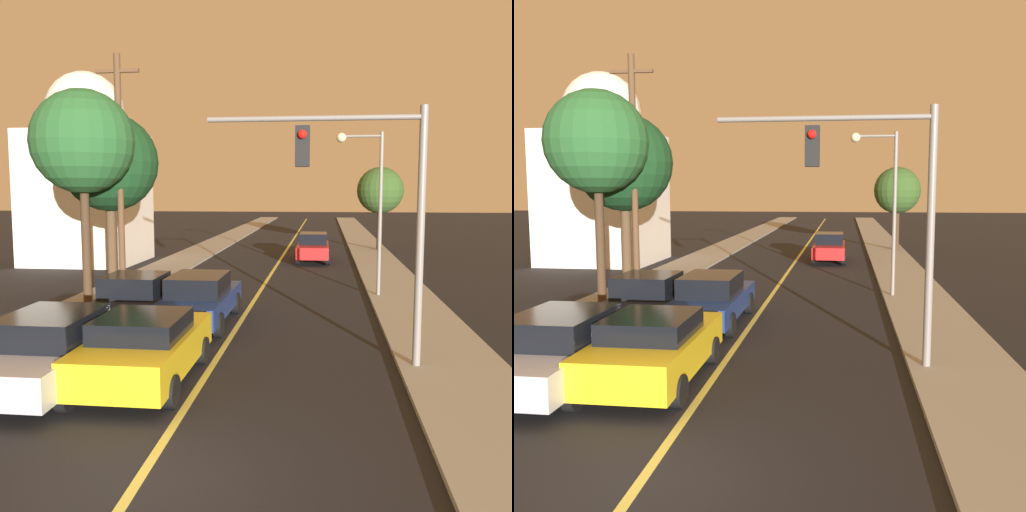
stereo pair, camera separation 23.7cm
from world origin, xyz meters
TOP-DOWN VIEW (x-y plane):
  - ground_plane at (0.00, 0.00)m, footprint 200.00×200.00m
  - road_surface at (0.00, 36.00)m, footprint 8.52×80.00m
  - sidewalk_left at (-5.51, 36.00)m, footprint 2.50×80.00m
  - sidewalk_right at (5.51, 36.00)m, footprint 2.50×80.00m
  - car_near_lane_front at (-1.19, 4.11)m, footprint 2.07×4.49m
  - car_near_lane_second at (-1.19, 9.47)m, footprint 1.94×5.02m
  - car_outer_lane_front at (-3.07, 3.87)m, footprint 2.07×5.12m
  - car_outer_lane_second at (-3.07, 9.12)m, footprint 2.04×4.23m
  - car_far_oncoming at (1.92, 25.38)m, footprint 1.88×5.05m
  - traffic_signal_mast at (3.51, 5.62)m, footprint 4.86×0.42m
  - streetlamp_right at (4.17, 14.44)m, footprint 1.73×0.36m
  - utility_pole_left at (-4.86, 12.85)m, footprint 1.60×0.24m
  - tree_left_near at (-5.70, 14.02)m, footprint 3.74×3.74m
  - tree_left_far at (-5.77, 11.80)m, footprint 3.58×3.58m
  - tree_right_near at (6.18, 31.27)m, footprint 3.06×3.06m
  - domed_building_left at (-10.66, 23.42)m, footprint 5.79×5.79m

SIDE VIEW (x-z plane):
  - ground_plane at x=0.00m, z-range 0.00..0.00m
  - road_surface at x=0.00m, z-range 0.00..0.01m
  - sidewalk_left at x=-5.51m, z-range 0.00..0.12m
  - sidewalk_right at x=5.51m, z-range 0.00..0.12m
  - car_near_lane_front at x=-1.19m, z-range 0.03..1.52m
  - car_outer_lane_front at x=-3.07m, z-range 0.01..1.55m
  - car_outer_lane_second at x=-3.07m, z-range 0.01..1.57m
  - car_near_lane_second at x=-1.19m, z-range 0.02..1.57m
  - car_far_oncoming at x=1.92m, z-range 0.02..1.64m
  - tree_right_near at x=6.18m, z-range 1.29..6.76m
  - traffic_signal_mast at x=3.51m, z-range 1.17..6.95m
  - streetlamp_right at x=4.17m, z-range 1.06..7.15m
  - utility_pole_left at x=-4.86m, z-range 0.29..9.05m
  - domed_building_left at x=-10.66m, z-range -0.49..10.02m
  - tree_left_near at x=-5.70m, z-range 1.65..8.53m
  - tree_left_far at x=-5.77m, z-range 2.00..9.41m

